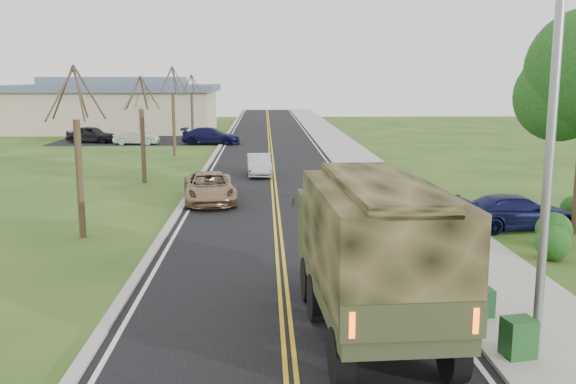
{
  "coord_description": "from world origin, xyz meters",
  "views": [
    {
      "loc": [
        -0.48,
        -12.56,
        5.66
      ],
      "look_at": [
        0.31,
        8.88,
        1.8
      ],
      "focal_mm": 40.0,
      "sensor_mm": 36.0,
      "label": 1
    }
  ],
  "objects_px": {
    "suv_champagne": "(209,188)",
    "sedan_silver": "(259,165)",
    "utility_box_near": "(518,337)",
    "utility_box_far": "(481,302)",
    "military_truck": "(371,244)",
    "pickup_navy": "(516,212)"
  },
  "relations": [
    {
      "from": "pickup_navy",
      "to": "utility_box_near",
      "type": "relative_size",
      "value": 5.58
    },
    {
      "from": "suv_champagne",
      "to": "sedan_silver",
      "type": "xyz_separation_m",
      "value": [
        2.2,
        7.99,
        -0.06
      ]
    },
    {
      "from": "military_truck",
      "to": "pickup_navy",
      "type": "height_order",
      "value": "military_truck"
    },
    {
      "from": "sedan_silver",
      "to": "utility_box_near",
      "type": "distance_m",
      "value": 25.46
    },
    {
      "from": "suv_champagne",
      "to": "utility_box_near",
      "type": "bearing_deg",
      "value": -72.99
    },
    {
      "from": "pickup_navy",
      "to": "utility_box_near",
      "type": "xyz_separation_m",
      "value": [
        -4.38,
        -11.29,
        -0.15
      ]
    },
    {
      "from": "suv_champagne",
      "to": "utility_box_near",
      "type": "height_order",
      "value": "suv_champagne"
    },
    {
      "from": "sedan_silver",
      "to": "pickup_navy",
      "type": "bearing_deg",
      "value": -57.64
    },
    {
      "from": "sedan_silver",
      "to": "utility_box_near",
      "type": "height_order",
      "value": "sedan_silver"
    },
    {
      "from": "sedan_silver",
      "to": "military_truck",
      "type": "bearing_deg",
      "value": -86.92
    },
    {
      "from": "suv_champagne",
      "to": "utility_box_far",
      "type": "relative_size",
      "value": 7.55
    },
    {
      "from": "sedan_silver",
      "to": "utility_box_far",
      "type": "bearing_deg",
      "value": -79.95
    },
    {
      "from": "suv_champagne",
      "to": "sedan_silver",
      "type": "distance_m",
      "value": 8.29
    },
    {
      "from": "pickup_navy",
      "to": "utility_box_far",
      "type": "relative_size",
      "value": 6.86
    },
    {
      "from": "military_truck",
      "to": "suv_champagne",
      "type": "distance_m",
      "value": 16.13
    },
    {
      "from": "military_truck",
      "to": "utility_box_near",
      "type": "height_order",
      "value": "military_truck"
    },
    {
      "from": "suv_champagne",
      "to": "utility_box_near",
      "type": "distance_m",
      "value": 18.52
    },
    {
      "from": "sedan_silver",
      "to": "pickup_navy",
      "type": "xyz_separation_m",
      "value": [
        9.78,
        -13.58,
        0.02
      ]
    },
    {
      "from": "sedan_silver",
      "to": "utility_box_near",
      "type": "relative_size",
      "value": 4.75
    },
    {
      "from": "military_truck",
      "to": "utility_box_far",
      "type": "distance_m",
      "value": 3.28
    },
    {
      "from": "sedan_silver",
      "to": "pickup_navy",
      "type": "distance_m",
      "value": 16.74
    },
    {
      "from": "suv_champagne",
      "to": "sedan_silver",
      "type": "height_order",
      "value": "suv_champagne"
    }
  ]
}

